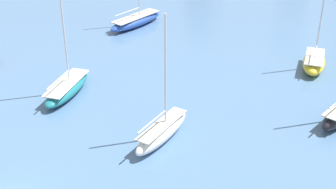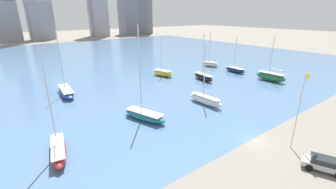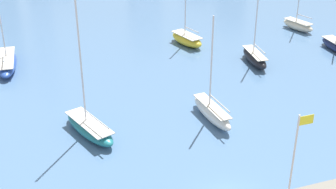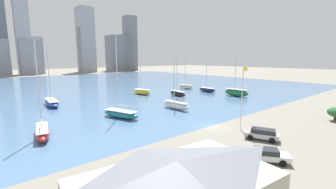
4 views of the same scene
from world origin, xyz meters
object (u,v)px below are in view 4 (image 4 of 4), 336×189
Objects in this scene: sailboat_black at (178,93)px; flag_pole at (242,95)px; sailboat_teal at (121,113)px; sailboat_cream at (186,87)px; parked_wagon_silver at (262,134)px; sailboat_red at (42,131)px; parked_sedan_white at (266,155)px; sailboat_white at (176,105)px; sailboat_green at (236,92)px; sailboat_navy at (207,90)px; sailboat_yellow at (142,92)px; sailboat_blue at (52,102)px.

flag_pole is at bearing -107.70° from sailboat_black.
sailboat_black is at bearing 5.06° from sailboat_teal.
sailboat_cream is at bearing 10.15° from sailboat_teal.
sailboat_teal is at bearing 88.58° from parked_wagon_silver.
sailboat_red reaches higher than parked_wagon_silver.
flag_pole is 2.10× the size of parked_wagon_silver.
flag_pole is 33.62m from sailboat_black.
parked_sedan_white is 7.24m from parked_wagon_silver.
sailboat_white is 22.63m from parked_wagon_silver.
sailboat_green is 1.00× the size of sailboat_cream.
sailboat_cream is 60.67m from parked_sedan_white.
sailboat_red is at bearing 114.54° from parked_wagon_silver.
sailboat_white is (-26.19, -12.82, 0.15)m from sailboat_navy.
sailboat_cream is (27.77, 40.70, -4.73)m from flag_pole.
sailboat_black reaches higher than sailboat_cream.
sailboat_green is 29.32m from sailboat_yellow.
sailboat_cream is at bearing 93.69° from sailboat_navy.
sailboat_navy is 2.13× the size of parked_sedan_white.
sailboat_green is 37.84m from parked_wagon_silver.
sailboat_cream is (-0.27, 10.11, 0.10)m from sailboat_navy.
flag_pole is 41.28m from sailboat_yellow.
sailboat_teal reaches higher than parked_sedan_white.
sailboat_teal is 1.27× the size of sailboat_black.
parked_sedan_white is (3.34, -27.36, -0.08)m from sailboat_teal.
sailboat_black is 1.05× the size of sailboat_cream.
sailboat_green reaches higher than flag_pole.
sailboat_navy is at bearing 26.21° from parked_wagon_silver.
sailboat_navy reaches higher than parked_wagon_silver.
sailboat_red is (-53.52, -13.84, 0.08)m from sailboat_navy.
parked_wagon_silver is at bearing -118.02° from sailboat_yellow.
sailboat_teal is 1.10× the size of sailboat_blue.
flag_pole is 49.50m from sailboat_cream.
sailboat_red is (-14.09, -2.34, 0.01)m from sailboat_teal.
flag_pole is 0.66× the size of sailboat_teal.
sailboat_green is 2.33× the size of parked_sedan_white.
sailboat_blue is at bearing 164.31° from sailboat_yellow.
sailboat_yellow is (33.15, 23.54, 0.04)m from sailboat_red.
sailboat_black is 2.46× the size of parked_sedan_white.
flag_pole is at bearing -148.24° from sailboat_green.
sailboat_red is 40.66m from sailboat_yellow.
sailboat_blue is (-46.63, 21.15, -0.31)m from sailboat_green.
sailboat_red is at bearing 179.85° from sailboat_green.
sailboat_cream reaches higher than flag_pole.
sailboat_red is (-27.32, -1.02, -0.07)m from sailboat_white.
parked_sedan_white is at bearing -114.57° from sailboat_white.
sailboat_white is (20.67, -22.35, 0.10)m from sailboat_blue.
sailboat_teal is at bearing -148.03° from sailboat_yellow.
sailboat_teal is at bearing -149.20° from sailboat_black.
parked_wagon_silver is (23.66, -21.32, 0.00)m from sailboat_red.
sailboat_teal is 44.72m from sailboat_cream.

